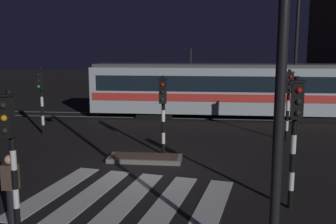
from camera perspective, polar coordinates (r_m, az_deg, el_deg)
The scene contains 14 objects.
ground_plane at distance 13.73m, azimuth -3.40°, elevation -8.19°, with size 120.00×120.00×0.00m, color black.
rail_near at distance 23.10m, azimuth 0.56°, elevation -0.93°, with size 80.00×0.12×0.03m, color #59595E.
rail_far at distance 24.50m, azimuth 0.88°, elevation -0.33°, with size 80.00×0.12×0.03m, color #59595E.
crosswalk_zebra at distance 10.99m, azimuth -6.01°, elevation -12.75°, with size 6.00×5.25×0.02m.
traffic_island at distance 14.50m, azimuth -3.43°, elevation -6.88°, with size 2.73×1.09×0.18m.
traffic_light_corner_far_left at distance 19.38m, azimuth -18.39°, elevation 2.98°, with size 0.36×0.42×3.25m.
traffic_light_corner_far_right at distance 17.91m, azimuth 17.49°, elevation 2.51°, with size 0.36×0.42×3.24m.
traffic_light_corner_near_right at distance 10.16m, azimuth 18.36°, elevation -1.63°, with size 0.36×0.42×3.46m.
traffic_light_kerb_mid_left at distance 9.34m, azimuth -22.40°, elevation -3.69°, with size 0.36×0.42×3.25m.
traffic_light_median_centre at distance 14.80m, azimuth -0.75°, elevation 1.27°, with size 0.36×0.42×3.12m.
street_lamp_near_kerb at distance 6.42m, azimuth 17.24°, elevation 14.27°, with size 0.44×1.21×7.51m.
street_lamp_trackside_right at distance 22.96m, azimuth 18.68°, elevation 10.36°, with size 0.44×1.21×7.51m.
tram at distance 23.50m, azimuth 9.60°, elevation 3.39°, with size 17.18×2.58×4.15m.
pedestrian_waiting_at_kerb at distance 9.91m, azimuth -22.25°, elevation -10.58°, with size 0.36×0.24×1.71m.
Camera 1 is at (2.19, -12.91, 4.14)m, focal length 41.09 mm.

